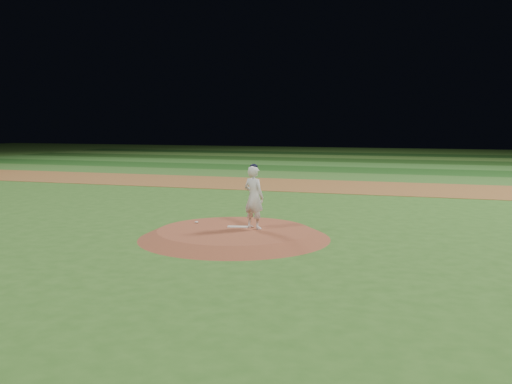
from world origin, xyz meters
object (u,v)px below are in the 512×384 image
pitching_rubber (239,227)px  pitcher_on_mound (254,197)px  rosin_bag (197,222)px  pitchers_mound (234,234)px

pitching_rubber → pitcher_on_mound: (0.47, -0.04, 0.91)m
rosin_bag → pitcher_on_mound: size_ratio=0.06×
pitching_rubber → rosin_bag: bearing=157.9°
pitchers_mound → pitching_rubber: (0.01, 0.35, 0.14)m
pitching_rubber → pitcher_on_mound: 1.02m
pitcher_on_mound → rosin_bag: bearing=171.4°
pitchers_mound → pitching_rubber: bearing=88.0°
pitching_rubber → rosin_bag: rosin_bag is taller
pitchers_mound → pitching_rubber: size_ratio=8.28×
pitchers_mound → rosin_bag: rosin_bag is taller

